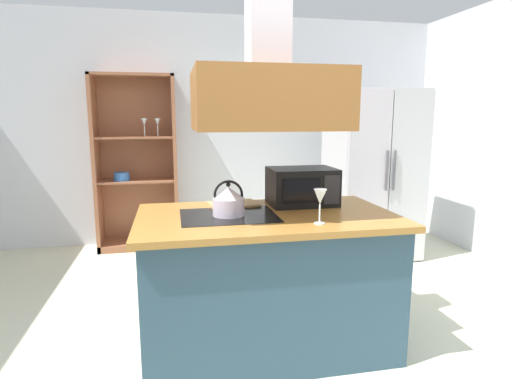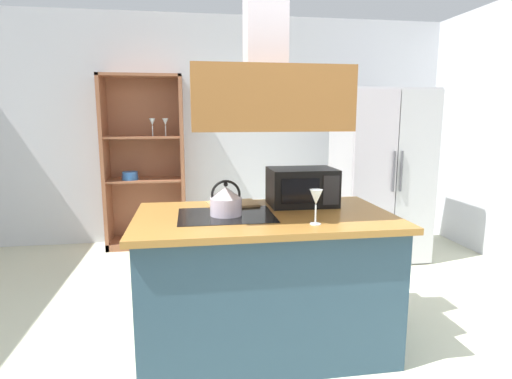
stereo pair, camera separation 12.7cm
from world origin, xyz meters
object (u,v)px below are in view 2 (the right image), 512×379
refrigerator (380,175)px  wine_glass_on_counter (316,199)px  kettle (226,201)px  microwave (302,187)px  dish_cabinet (145,171)px  cutting_board (233,204)px

refrigerator → wine_glass_on_counter: (-1.30, -1.91, 0.15)m
kettle → wine_glass_on_counter: size_ratio=1.09×
refrigerator → kettle: refrigerator is taller
microwave → wine_glass_on_counter: (-0.06, -0.55, 0.02)m
dish_cabinet → microwave: 2.53m
dish_cabinet → cutting_board: 2.26m
wine_glass_on_counter → microwave: bearing=83.3°
refrigerator → wine_glass_on_counter: size_ratio=8.73×
dish_cabinet → refrigerator: bearing=-17.5°
dish_cabinet → kettle: size_ratio=8.82×
cutting_board → refrigerator: bearing=37.3°
kettle → wine_glass_on_counter: kettle is taller
cutting_board → dish_cabinet: bearing=111.1°
refrigerator → microwave: refrigerator is taller
kettle → cutting_board: 0.32m
refrigerator → kettle: bearing=-138.1°
refrigerator → kettle: size_ratio=8.01×
cutting_board → wine_glass_on_counter: 0.75m
dish_cabinet → kettle: (0.74, -2.41, 0.11)m
dish_cabinet → wine_glass_on_counter: size_ratio=9.61×
refrigerator → dish_cabinet: bearing=162.5°
dish_cabinet → kettle: dish_cabinet is taller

